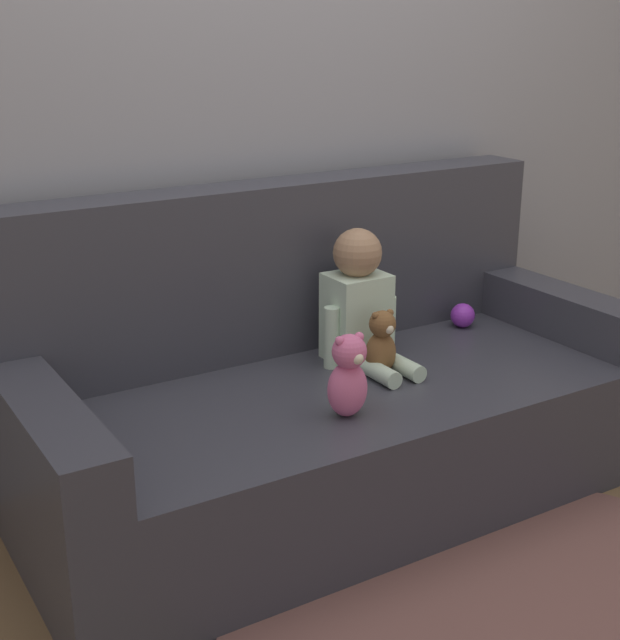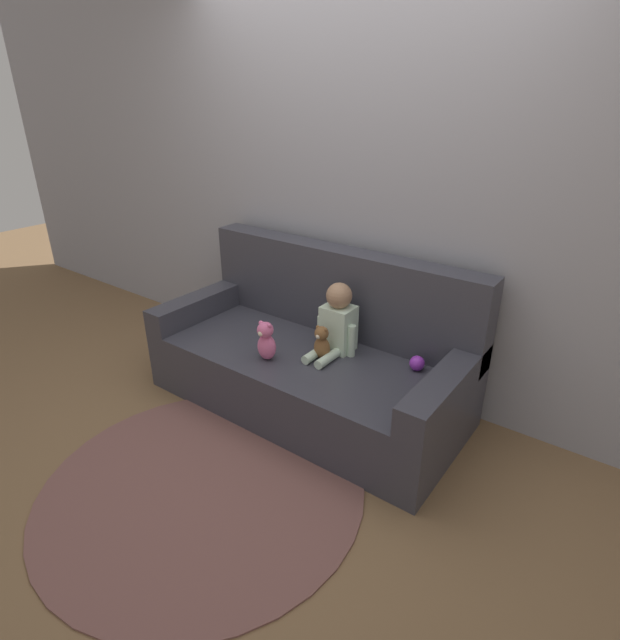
{
  "view_description": "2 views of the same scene",
  "coord_description": "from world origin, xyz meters",
  "px_view_note": "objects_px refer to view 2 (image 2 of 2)",
  "views": [
    {
      "loc": [
        -1.38,
        -2.09,
        1.43
      ],
      "look_at": [
        -0.09,
        0.01,
        0.6
      ],
      "focal_mm": 50.0,
      "sensor_mm": 36.0,
      "label": 1
    },
    {
      "loc": [
        1.62,
        -2.14,
        1.84
      ],
      "look_at": [
        0.04,
        -0.02,
        0.61
      ],
      "focal_mm": 28.0,
      "sensor_mm": 36.0,
      "label": 2
    }
  ],
  "objects_px": {
    "teddy_bear_brown": "(322,343)",
    "plush_toy_side": "(266,341)",
    "couch": "(313,356)",
    "toy_ball": "(417,363)",
    "person_baby": "(337,323)"
  },
  "relations": [
    {
      "from": "person_baby",
      "to": "plush_toy_side",
      "type": "xyz_separation_m",
      "value": [
        -0.27,
        -0.34,
        -0.07
      ]
    },
    {
      "from": "couch",
      "to": "person_baby",
      "type": "distance_m",
      "value": 0.31
    },
    {
      "from": "person_baby",
      "to": "plush_toy_side",
      "type": "height_order",
      "value": "person_baby"
    },
    {
      "from": "teddy_bear_brown",
      "to": "toy_ball",
      "type": "relative_size",
      "value": 2.41
    },
    {
      "from": "couch",
      "to": "plush_toy_side",
      "type": "bearing_deg",
      "value": -111.2
    },
    {
      "from": "couch",
      "to": "teddy_bear_brown",
      "type": "relative_size",
      "value": 9.35
    },
    {
      "from": "person_baby",
      "to": "teddy_bear_brown",
      "type": "distance_m",
      "value": 0.16
    },
    {
      "from": "couch",
      "to": "teddy_bear_brown",
      "type": "xyz_separation_m",
      "value": [
        0.14,
        -0.11,
        0.18
      ]
    },
    {
      "from": "teddy_bear_brown",
      "to": "plush_toy_side",
      "type": "bearing_deg",
      "value": -142.16
    },
    {
      "from": "couch",
      "to": "teddy_bear_brown",
      "type": "distance_m",
      "value": 0.25
    },
    {
      "from": "person_baby",
      "to": "plush_toy_side",
      "type": "bearing_deg",
      "value": -128.54
    },
    {
      "from": "person_baby",
      "to": "plush_toy_side",
      "type": "relative_size",
      "value": 1.78
    },
    {
      "from": "toy_ball",
      "to": "teddy_bear_brown",
      "type": "bearing_deg",
      "value": -157.61
    },
    {
      "from": "toy_ball",
      "to": "couch",
      "type": "bearing_deg",
      "value": -170.8
    },
    {
      "from": "couch",
      "to": "toy_ball",
      "type": "bearing_deg",
      "value": 9.2
    }
  ]
}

